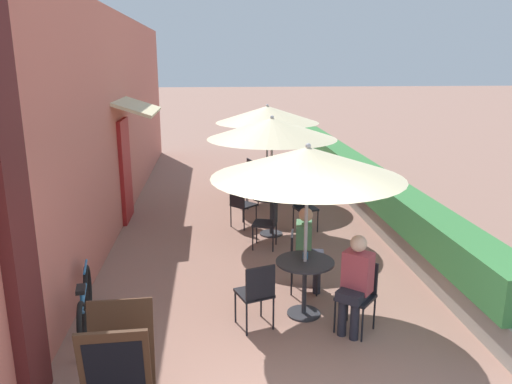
# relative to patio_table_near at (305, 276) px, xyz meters

# --- Properties ---
(cafe_facade_wall) EXTENTS (0.98, 14.26, 4.20)m
(cafe_facade_wall) POSITION_rel_patio_table_near_xyz_m (-3.10, 4.94, 1.55)
(cafe_facade_wall) COLOR #C66B5B
(cafe_facade_wall) RESTS_ON ground_plane
(planter_hedge) EXTENTS (0.60, 13.26, 1.01)m
(planter_hedge) POSITION_rel_patio_table_near_xyz_m (2.20, 4.97, -0.00)
(planter_hedge) COLOR gray
(planter_hedge) RESTS_ON ground_plane
(patio_table_near) EXTENTS (0.75, 0.75, 0.75)m
(patio_table_near) POSITION_rel_patio_table_near_xyz_m (0.00, 0.00, 0.00)
(patio_table_near) COLOR #28282D
(patio_table_near) RESTS_ON ground_plane
(patio_umbrella_near) EXTENTS (2.39, 2.39, 2.28)m
(patio_umbrella_near) POSITION_rel_patio_table_near_xyz_m (0.00, -0.00, 1.50)
(patio_umbrella_near) COLOR #B7B7BC
(patio_umbrella_near) RESTS_ON ground_plane
(cafe_chair_near_left) EXTENTS (0.56, 0.56, 0.87)m
(cafe_chair_near_left) POSITION_rel_patio_table_near_xyz_m (0.59, -0.41, -0.02)
(cafe_chair_near_left) COLOR black
(cafe_chair_near_left) RESTS_ON ground_plane
(seated_patron_near_left) EXTENTS (0.50, 0.51, 1.25)m
(seated_patron_near_left) POSITION_rel_patio_table_near_xyz_m (0.52, -0.49, 0.15)
(seated_patron_near_left) COLOR #23232D
(seated_patron_near_left) RESTS_ON ground_plane
(cafe_chair_near_right) EXTENTS (0.47, 0.47, 0.87)m
(cafe_chair_near_right) POSITION_rel_patio_table_near_xyz_m (0.06, 0.72, -0.02)
(cafe_chair_near_right) COLOR black
(cafe_chair_near_right) RESTS_ON ground_plane
(seated_patron_near_right) EXTENTS (0.45, 0.39, 1.25)m
(seated_patron_near_right) POSITION_rel_patio_table_near_xyz_m (0.17, 0.70, 0.15)
(seated_patron_near_right) COLOR #23232D
(seated_patron_near_right) RESTS_ON ground_plane
(cafe_chair_near_back) EXTENTS (0.51, 0.51, 0.87)m
(cafe_chair_near_back) POSITION_rel_patio_table_near_xyz_m (-0.65, -0.31, -0.02)
(cafe_chair_near_back) COLOR black
(cafe_chair_near_back) RESTS_ON ground_plane
(coffee_cup_near) EXTENTS (0.07, 0.07, 0.09)m
(coffee_cup_near) POSITION_rel_patio_table_near_xyz_m (0.02, 0.07, 0.26)
(coffee_cup_near) COLOR teal
(coffee_cup_near) RESTS_ON patio_table_near
(patio_table_mid) EXTENTS (0.75, 0.75, 0.75)m
(patio_table_mid) POSITION_rel_patio_table_near_xyz_m (-0.06, 3.15, 0.00)
(patio_table_mid) COLOR #28282D
(patio_table_mid) RESTS_ON ground_plane
(patio_umbrella_mid) EXTENTS (2.39, 2.39, 2.28)m
(patio_umbrella_mid) POSITION_rel_patio_table_near_xyz_m (-0.06, 3.15, 1.50)
(patio_umbrella_mid) COLOR #B7B7BC
(patio_umbrella_mid) RESTS_ON ground_plane
(cafe_chair_mid_left) EXTENTS (0.48, 0.48, 0.87)m
(cafe_chair_mid_left) POSITION_rel_patio_table_near_xyz_m (0.62, 3.39, -0.02)
(cafe_chair_mid_left) COLOR black
(cafe_chair_mid_left) RESTS_ON ground_plane
(cafe_chair_mid_right) EXTENTS (0.57, 0.57, 0.87)m
(cafe_chair_mid_right) POSITION_rel_patio_table_near_xyz_m (-0.61, 3.61, -0.02)
(cafe_chair_mid_right) COLOR black
(cafe_chair_mid_right) RESTS_ON ground_plane
(cafe_chair_mid_back) EXTENTS (0.50, 0.50, 0.87)m
(cafe_chair_mid_back) POSITION_rel_patio_table_near_xyz_m (-0.19, 2.44, -0.02)
(cafe_chair_mid_back) COLOR black
(cafe_chair_mid_back) RESTS_ON ground_plane
(patio_table_far) EXTENTS (0.75, 0.75, 0.75)m
(patio_table_far) POSITION_rel_patio_table_near_xyz_m (0.12, 5.58, 0.00)
(patio_table_far) COLOR #28282D
(patio_table_far) RESTS_ON ground_plane
(patio_umbrella_far) EXTENTS (2.39, 2.39, 2.28)m
(patio_umbrella_far) POSITION_rel_patio_table_near_xyz_m (0.12, 5.58, 1.50)
(patio_umbrella_far) COLOR #B7B7BC
(patio_umbrella_far) RESTS_ON ground_plane
(cafe_chair_far_left) EXTENTS (0.49, 0.49, 0.87)m
(cafe_chair_far_left) POSITION_rel_patio_table_near_xyz_m (-0.13, 6.25, -0.02)
(cafe_chair_far_left) COLOR black
(cafe_chair_far_left) RESTS_ON ground_plane
(cafe_chair_far_right) EXTENTS (0.57, 0.57, 0.87)m
(cafe_chair_far_right) POSITION_rel_patio_table_near_xyz_m (-0.33, 5.02, -0.02)
(cafe_chair_far_right) COLOR black
(cafe_chair_far_right) RESTS_ON ground_plane
(cafe_chair_far_back) EXTENTS (0.49, 0.49, 0.87)m
(cafe_chair_far_back) POSITION_rel_patio_table_near_xyz_m (0.84, 5.46, -0.02)
(cafe_chair_far_back) COLOR black
(cafe_chair_far_back) RESTS_ON ground_plane
(coffee_cup_far) EXTENTS (0.07, 0.07, 0.09)m
(coffee_cup_far) POSITION_rel_patio_table_near_xyz_m (-0.03, 5.53, 0.26)
(coffee_cup_far) COLOR white
(coffee_cup_far) RESTS_ON patio_table_far
(bicycle_leaning) EXTENTS (0.35, 1.68, 0.71)m
(bicycle_leaning) POSITION_rel_patio_table_near_xyz_m (-2.75, -0.16, -0.21)
(bicycle_leaning) COLOR black
(bicycle_leaning) RESTS_ON ground_plane
(menu_board) EXTENTS (0.66, 0.66, 1.04)m
(menu_board) POSITION_rel_patio_table_near_xyz_m (-2.06, -1.74, -0.02)
(menu_board) COLOR #422819
(menu_board) RESTS_ON ground_plane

